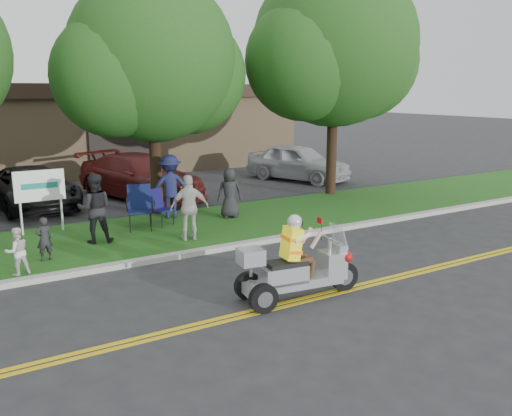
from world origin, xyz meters
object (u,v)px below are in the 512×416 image
parked_car_mid (32,188)px  parked_car_right (141,176)px  spectator_adult_mid (95,208)px  parked_car_far_right (298,162)px  lawn_chair_b (158,205)px  trike_scooter (295,270)px  spectator_adult_right (189,208)px  lawn_chair_a (140,204)px

parked_car_mid → parked_car_right: size_ratio=0.89×
spectator_adult_mid → parked_car_far_right: spectator_adult_mid is taller
lawn_chair_b → parked_car_mid: size_ratio=0.21×
trike_scooter → spectator_adult_right: size_ratio=1.50×
spectator_adult_mid → parked_car_right: bearing=-103.4°
parked_car_mid → spectator_adult_right: bearing=-72.4°
lawn_chair_b → parked_car_far_right: 9.23m
spectator_adult_right → spectator_adult_mid: bearing=-11.6°
parked_car_right → parked_car_far_right: size_ratio=1.18×
lawn_chair_a → lawn_chair_b: 0.60m
parked_car_mid → parked_car_far_right: (10.50, -0.07, 0.11)m
parked_car_mid → parked_car_right: parked_car_right is taller
parked_car_right → parked_car_far_right: (6.95, 0.20, -0.00)m
spectator_adult_mid → lawn_chair_a: bearing=-135.9°
parked_car_mid → parked_car_far_right: parked_car_far_right is taller
parked_car_right → trike_scooter: bearing=-114.0°
lawn_chair_b → lawn_chair_a: bearing=167.8°
spectator_adult_mid → parked_car_right: 6.05m
lawn_chair_a → parked_car_far_right: (8.58, 4.73, -0.00)m
lawn_chair_b → parked_car_far_right: parked_car_far_right is taller
trike_scooter → spectator_adult_mid: spectator_adult_mid is taller
spectator_adult_right → parked_car_right: (0.94, 6.23, -0.15)m
trike_scooter → lawn_chair_b: 6.18m
parked_car_right → spectator_adult_right: bearing=-118.2°
trike_scooter → parked_car_right: (0.81, 10.57, 0.21)m
spectator_adult_right → parked_car_far_right: bearing=-127.2°
trike_scooter → lawn_chair_b: size_ratio=2.45×
parked_car_right → parked_car_far_right: bearing=-18.0°
lawn_chair_b → parked_car_far_right: size_ratio=0.22×
trike_scooter → parked_car_mid: (-2.74, 10.84, 0.10)m
trike_scooter → spectator_adult_right: spectator_adult_right is taller
spectator_adult_mid → parked_car_far_right: 11.35m
trike_scooter → spectator_adult_right: bearing=98.7°
parked_car_mid → lawn_chair_a: bearing=-72.5°
trike_scooter → spectator_adult_right: 4.36m
parked_car_mid → lawn_chair_b: bearing=-66.2°
lawn_chair_b → spectator_adult_right: 1.84m
spectator_adult_mid → spectator_adult_right: bearing=171.1°
spectator_adult_right → parked_car_right: spectator_adult_right is taller
spectator_adult_mid → parked_car_far_right: size_ratio=0.38×
lawn_chair_a → lawn_chair_b: (0.58, 0.13, -0.10)m
parked_car_right → parked_car_far_right: parked_car_right is taller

